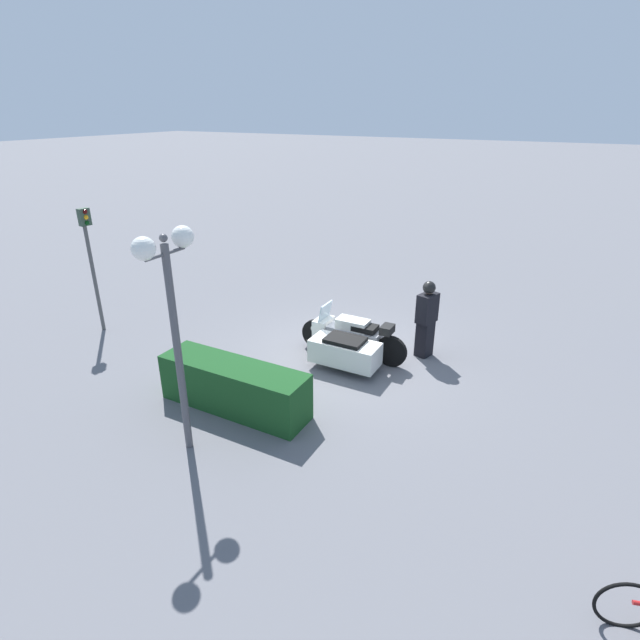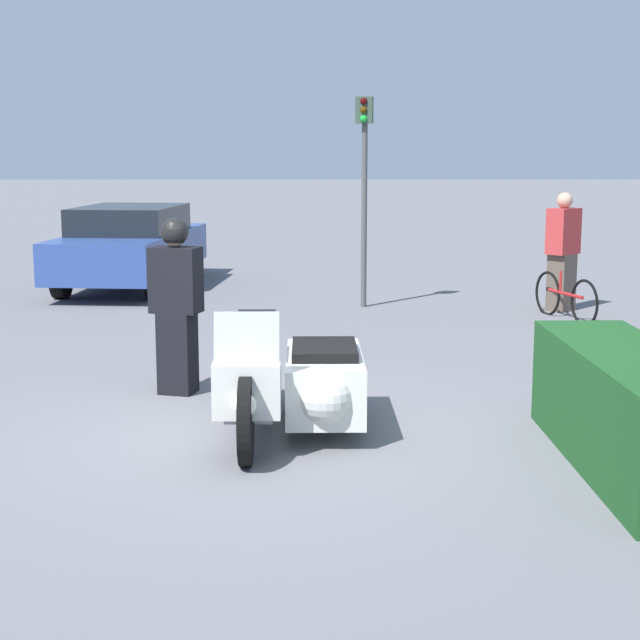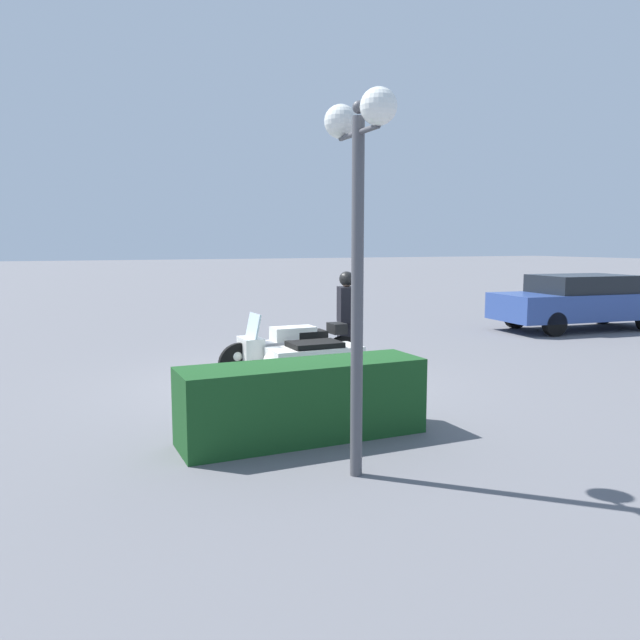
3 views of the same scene
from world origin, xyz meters
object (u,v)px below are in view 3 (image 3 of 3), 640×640
(hedge_bush_curbside, at_px, (303,401))
(twin_lamp_post, at_px, (358,190))
(officer_rider, at_px, (346,316))
(parked_car_background, at_px, (581,301))
(police_motorcycle, at_px, (300,356))

(hedge_bush_curbside, relative_size, twin_lamp_post, 0.80)
(officer_rider, xyz_separation_m, twin_lamp_post, (2.43, 5.09, 1.86))
(parked_car_background, bearing_deg, hedge_bush_curbside, -145.86)
(officer_rider, xyz_separation_m, parked_car_background, (-7.94, -1.85, -0.17))
(police_motorcycle, bearing_deg, officer_rider, -140.30)
(hedge_bush_curbside, height_order, twin_lamp_post, twin_lamp_post)
(twin_lamp_post, bearing_deg, officer_rider, -115.53)
(hedge_bush_curbside, bearing_deg, parked_car_background, -151.51)
(hedge_bush_curbside, height_order, parked_car_background, parked_car_background)
(hedge_bush_curbside, bearing_deg, twin_lamp_post, 91.19)
(officer_rider, distance_m, parked_car_background, 8.15)
(hedge_bush_curbside, bearing_deg, police_motorcycle, -111.43)
(police_motorcycle, height_order, officer_rider, officer_rider)
(officer_rider, distance_m, twin_lamp_post, 5.94)
(police_motorcycle, relative_size, twin_lamp_post, 0.70)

